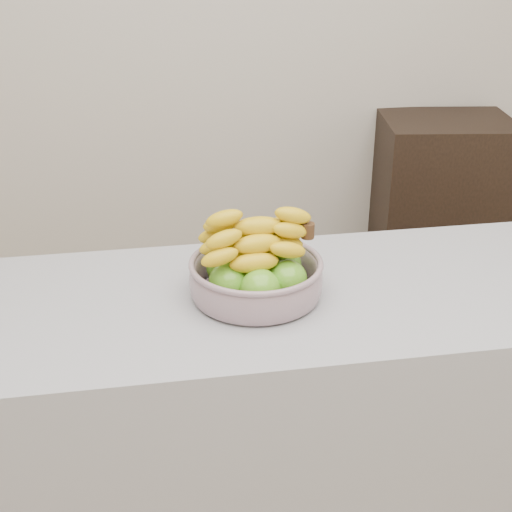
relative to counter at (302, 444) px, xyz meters
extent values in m
cube|color=beige|center=(0.00, 1.46, 0.90)|extent=(4.00, 0.05, 2.70)
cube|color=#9D9EA5|center=(0.00, 0.00, 0.00)|extent=(2.00, 0.60, 0.90)
cube|color=black|center=(0.88, 1.24, 0.02)|extent=(0.57, 0.49, 0.94)
cylinder|color=#A6B8C8|center=(-0.12, 0.00, 0.46)|extent=(0.26, 0.26, 0.01)
torus|color=#A6B8C8|center=(-0.12, 0.00, 0.53)|extent=(0.30, 0.30, 0.01)
sphere|color=#4C8B18|center=(-0.13, -0.08, 0.51)|extent=(0.09, 0.09, 0.09)
sphere|color=#4C8B18|center=(-0.06, -0.04, 0.51)|extent=(0.09, 0.09, 0.09)
sphere|color=#4C8B18|center=(-0.05, 0.03, 0.51)|extent=(0.09, 0.09, 0.09)
sphere|color=#4C8B18|center=(-0.12, 0.08, 0.51)|extent=(0.09, 0.09, 0.09)
sphere|color=#4C8B18|center=(-0.18, 0.04, 0.51)|extent=(0.09, 0.09, 0.09)
sphere|color=#4C8B18|center=(-0.19, -0.03, 0.51)|extent=(0.09, 0.09, 0.09)
ellipsoid|color=yellow|center=(-0.13, -0.05, 0.56)|extent=(0.19, 0.06, 0.04)
ellipsoid|color=yellow|center=(-0.13, 0.00, 0.56)|extent=(0.19, 0.05, 0.04)
ellipsoid|color=yellow|center=(-0.13, 0.05, 0.56)|extent=(0.19, 0.08, 0.04)
ellipsoid|color=yellow|center=(-0.12, -0.03, 0.59)|extent=(0.19, 0.07, 0.04)
ellipsoid|color=yellow|center=(-0.12, 0.03, 0.59)|extent=(0.20, 0.09, 0.04)
ellipsoid|color=yellow|center=(-0.12, 0.00, 0.62)|extent=(0.19, 0.05, 0.04)
cylinder|color=#3C2513|center=(-0.01, -0.01, 0.61)|extent=(0.03, 0.03, 0.03)
camera|label=1|loc=(-0.36, -1.40, 1.24)|focal=50.00mm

